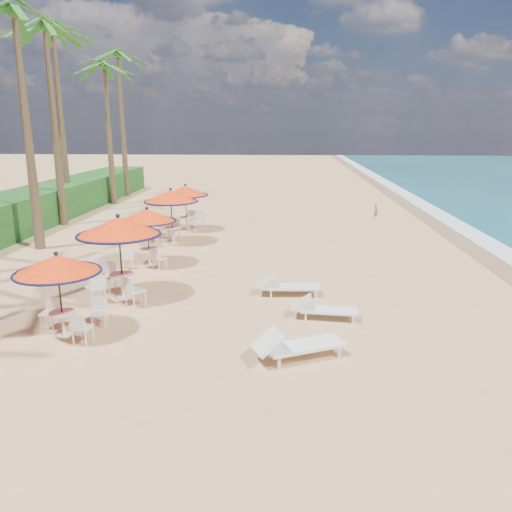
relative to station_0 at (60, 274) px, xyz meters
The scene contains 17 objects.
ground 5.61m from the station_0, ahead, with size 160.00×160.00×0.00m, color tan.
foam_strip 17.60m from the station_0, 33.22° to the left, with size 1.20×140.00×0.04m, color white.
wetsand_band 16.86m from the station_0, 34.91° to the left, with size 1.40×140.00×0.02m, color olive.
station_0 is the anchor object (origin of this frame).
station_1 2.92m from the station_0, 80.20° to the left, with size 2.53×2.53×2.64m.
station_2 6.55m from the station_0, 86.97° to the left, with size 2.17×2.17×2.26m.
station_3 10.36m from the station_0, 88.03° to the left, with size 2.41×2.41×2.51m.
station_4 13.22m from the station_0, 87.64° to the left, with size 2.27×2.30×2.37m.
lounger_near 6.03m from the station_0, ahead, with size 2.23×1.50×0.77m.
lounger_mid 6.88m from the station_0, 13.11° to the left, with size 1.86×0.72×0.65m.
lounger_far 6.68m from the station_0, 31.68° to the left, with size 1.99×0.71×0.70m.
palm_3 12.61m from the station_0, 119.71° to the left, with size 5.00×5.00×9.73m.
palm_4 17.44m from the station_0, 114.22° to the left, with size 5.00×5.00×10.15m.
palm_5 21.55m from the station_0, 113.26° to the left, with size 5.00×5.00×10.91m.
palm_6 23.54m from the station_0, 106.02° to the left, with size 5.00×5.00×9.15m.
palm_7 27.60m from the station_0, 104.38° to the left, with size 5.00×5.00×10.35m.
person 20.50m from the station_0, 58.50° to the left, with size 0.33×0.21×0.89m, color #986A4D.
Camera 1 is at (0.19, -11.04, 5.18)m, focal length 35.00 mm.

